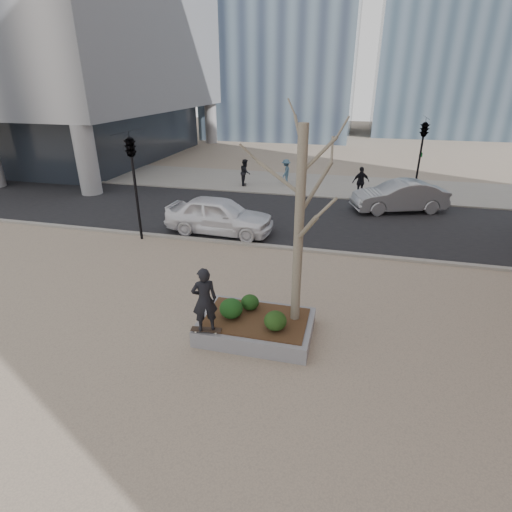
% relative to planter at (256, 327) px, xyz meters
% --- Properties ---
extents(ground, '(120.00, 120.00, 0.00)m').
position_rel_planter_xyz_m(ground, '(-1.00, 0.00, -0.23)').
color(ground, gray).
rests_on(ground, ground).
extents(street, '(60.00, 8.00, 0.02)m').
position_rel_planter_xyz_m(street, '(-1.00, 10.00, -0.21)').
color(street, black).
rests_on(street, ground).
extents(far_sidewalk, '(60.00, 6.00, 0.02)m').
position_rel_planter_xyz_m(far_sidewalk, '(-1.00, 17.00, -0.21)').
color(far_sidewalk, gray).
rests_on(far_sidewalk, ground).
extents(planter, '(3.00, 2.00, 0.45)m').
position_rel_planter_xyz_m(planter, '(0.00, 0.00, 0.00)').
color(planter, gray).
rests_on(planter, ground).
extents(planter_mulch, '(2.70, 1.70, 0.04)m').
position_rel_planter_xyz_m(planter_mulch, '(0.00, 0.00, 0.25)').
color(planter_mulch, '#382314').
rests_on(planter_mulch, planter).
extents(sycamore_tree, '(2.80, 2.80, 6.60)m').
position_rel_planter_xyz_m(sycamore_tree, '(1.00, 0.30, 3.56)').
color(sycamore_tree, gray).
rests_on(sycamore_tree, planter_mulch).
extents(shrub_left, '(0.63, 0.63, 0.53)m').
position_rel_planter_xyz_m(shrub_left, '(-0.66, -0.09, 0.53)').
color(shrub_left, '#143510').
rests_on(shrub_left, planter_mulch).
extents(shrub_middle, '(0.50, 0.50, 0.43)m').
position_rel_planter_xyz_m(shrub_middle, '(-0.28, 0.43, 0.48)').
color(shrub_middle, black).
rests_on(shrub_middle, planter_mulch).
extents(shrub_right, '(0.58, 0.58, 0.49)m').
position_rel_planter_xyz_m(shrub_right, '(0.59, -0.35, 0.51)').
color(shrub_right, '#1D3C13').
rests_on(shrub_right, planter_mulch).
extents(skateboard, '(0.80, 0.30, 0.08)m').
position_rel_planter_xyz_m(skateboard, '(-1.10, -0.84, 0.26)').
color(skateboard, black).
rests_on(skateboard, planter).
extents(skateboarder, '(0.75, 0.66, 1.73)m').
position_rel_planter_xyz_m(skateboarder, '(-1.10, -0.84, 1.16)').
color(skateboarder, black).
rests_on(skateboarder, skateboard).
extents(police_car, '(4.86, 2.16, 1.63)m').
position_rel_planter_xyz_m(police_car, '(-3.44, 7.10, 0.61)').
color(police_car, white).
rests_on(police_car, street).
extents(car_silver, '(5.01, 3.12, 1.56)m').
position_rel_planter_xyz_m(car_silver, '(4.51, 12.38, 0.57)').
color(car_silver, gray).
rests_on(car_silver, street).
extents(pedestrian_a, '(0.78, 0.92, 1.66)m').
position_rel_planter_xyz_m(pedestrian_a, '(-4.62, 15.68, 0.63)').
color(pedestrian_a, black).
rests_on(pedestrian_a, far_sidewalk).
extents(pedestrian_b, '(0.67, 1.07, 1.59)m').
position_rel_planter_xyz_m(pedestrian_b, '(-2.17, 16.64, 0.59)').
color(pedestrian_b, '#405E74').
rests_on(pedestrian_b, far_sidewalk).
extents(pedestrian_c, '(1.09, 0.79, 1.73)m').
position_rel_planter_xyz_m(pedestrian_c, '(2.55, 14.72, 0.66)').
color(pedestrian_c, black).
rests_on(pedestrian_c, far_sidewalk).
extents(traffic_light_near, '(0.60, 2.48, 4.50)m').
position_rel_planter_xyz_m(traffic_light_near, '(-6.50, 5.60, 2.02)').
color(traffic_light_near, black).
rests_on(traffic_light_near, ground).
extents(traffic_light_far, '(0.60, 2.48, 4.50)m').
position_rel_planter_xyz_m(traffic_light_far, '(5.50, 14.60, 2.02)').
color(traffic_light_far, black).
rests_on(traffic_light_far, ground).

